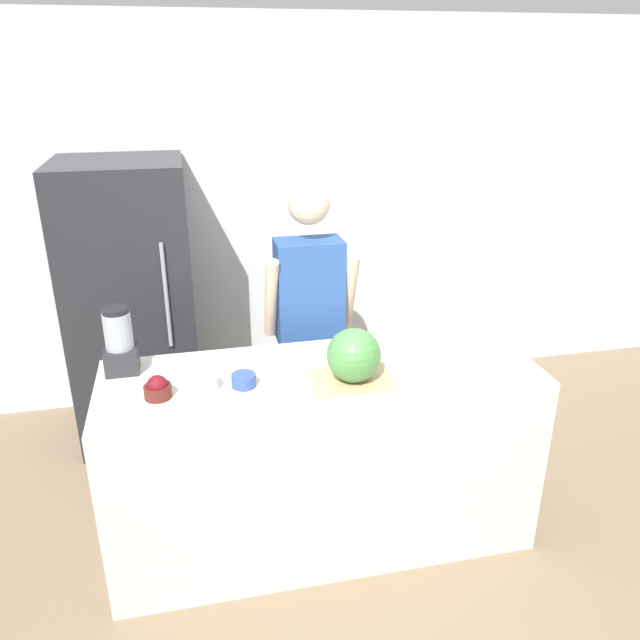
% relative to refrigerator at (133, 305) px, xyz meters
% --- Properties ---
extents(ground_plane, '(14.00, 14.00, 0.00)m').
position_rel_refrigerator_xyz_m(ground_plane, '(0.93, -1.62, -0.89)').
color(ground_plane, '#7F6B51').
extents(wall_back, '(8.00, 0.06, 2.60)m').
position_rel_refrigerator_xyz_m(wall_back, '(0.93, 0.41, 0.41)').
color(wall_back, silver).
rests_on(wall_back, ground_plane).
extents(counter_island, '(2.07, 0.70, 0.96)m').
position_rel_refrigerator_xyz_m(counter_island, '(0.93, -1.27, -0.41)').
color(counter_island, beige).
rests_on(counter_island, ground_plane).
extents(refrigerator, '(0.75, 0.75, 1.78)m').
position_rel_refrigerator_xyz_m(refrigerator, '(0.00, 0.00, 0.00)').
color(refrigerator, '#232328').
rests_on(refrigerator, ground_plane).
extents(person, '(0.51, 0.27, 1.73)m').
position_rel_refrigerator_xyz_m(person, '(1.01, -0.63, 0.01)').
color(person, gray).
rests_on(person, ground_plane).
extents(cutting_board, '(0.38, 0.26, 0.01)m').
position_rel_refrigerator_xyz_m(cutting_board, '(1.05, -1.39, 0.07)').
color(cutting_board, tan).
rests_on(cutting_board, counter_island).
extents(watermelon, '(0.25, 0.25, 0.25)m').
position_rel_refrigerator_xyz_m(watermelon, '(1.05, -1.40, 0.20)').
color(watermelon, '#4C8C47').
rests_on(watermelon, cutting_board).
extents(bowl_cherries, '(0.12, 0.12, 0.10)m').
position_rel_refrigerator_xyz_m(bowl_cherries, '(0.19, -1.35, 0.11)').
color(bowl_cherries, '#511E19').
rests_on(bowl_cherries, counter_island).
extents(bowl_cream, '(0.11, 0.11, 0.11)m').
position_rel_refrigerator_xyz_m(bowl_cream, '(0.39, -1.33, 0.11)').
color(bowl_cream, white).
rests_on(bowl_cream, counter_island).
extents(bowl_small_blue, '(0.11, 0.11, 0.06)m').
position_rel_refrigerator_xyz_m(bowl_small_blue, '(0.56, -1.33, 0.09)').
color(bowl_small_blue, '#334C9E').
rests_on(bowl_small_blue, counter_island).
extents(blender, '(0.15, 0.15, 0.32)m').
position_rel_refrigerator_xyz_m(blender, '(0.02, -1.06, 0.21)').
color(blender, '#28282D').
rests_on(blender, counter_island).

